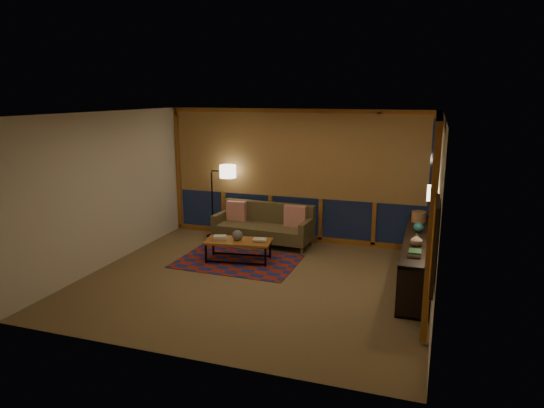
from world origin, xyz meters
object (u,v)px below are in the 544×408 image
(sofa, at_px, (263,225))
(bookshelf, at_px, (416,259))
(coffee_table, at_px, (238,251))
(floor_lamp, at_px, (212,201))

(sofa, distance_m, bookshelf, 3.20)
(coffee_table, relative_size, bookshelf, 0.40)
(bookshelf, bearing_deg, sofa, 160.25)
(coffee_table, distance_m, floor_lamp, 1.81)
(coffee_table, xyz_separation_m, floor_lamp, (-1.13, 1.30, 0.58))
(sofa, distance_m, coffee_table, 1.13)
(sofa, relative_size, floor_lamp, 1.25)
(sofa, height_order, bookshelf, sofa)
(coffee_table, xyz_separation_m, bookshelf, (3.10, 0.03, 0.17))
(bookshelf, bearing_deg, coffee_table, -179.41)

